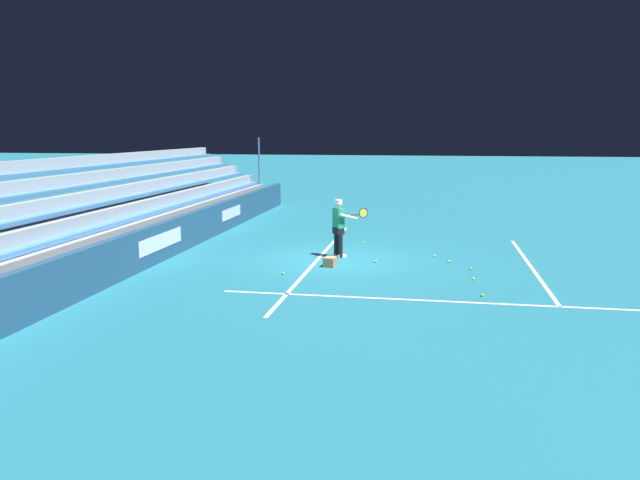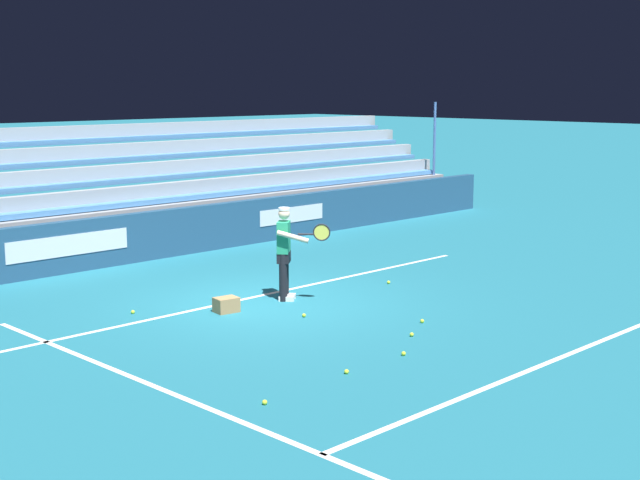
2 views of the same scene
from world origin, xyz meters
TOP-DOWN VIEW (x-y plane):
  - ground_plane at (0.00, 0.00)m, footprint 160.00×160.00m
  - court_baseline_white at (0.00, -0.50)m, footprint 12.00×0.10m
  - court_sideline_white at (4.11, 4.00)m, footprint 0.10×12.00m
  - court_service_line_white at (0.00, 5.50)m, footprint 8.22×0.10m
  - back_wall_sponsor_board at (-0.01, -4.96)m, footprint 26.24×0.25m
  - bleacher_stand at (0.00, -7.19)m, footprint 24.93×3.20m
  - tennis_player at (-0.38, 0.06)m, footprint 0.66×1.04m
  - ball_box_cardboard at (0.97, 0.01)m, footprint 0.44×0.36m
  - tennis_ball_midcourt at (0.26, 1.21)m, footprint 0.07×0.07m
  - tennis_ball_far_right at (3.54, 3.93)m, footprint 0.07×0.07m
  - tennis_ball_toward_net at (2.20, -1.04)m, footprint 0.07×0.07m
  - tennis_ball_far_left at (1.95, 3.82)m, footprint 0.07×0.07m
  - tennis_ball_near_player at (0.75, 3.83)m, footprint 0.07×0.07m
  - tennis_ball_stray_back at (-0.12, 3.27)m, footprint 0.07×0.07m
  - tennis_ball_by_box at (-0.88, 2.87)m, footprint 0.07×0.07m
  - tennis_ball_on_baseline at (-2.74, 0.53)m, footprint 0.07×0.07m

SIDE VIEW (x-z plane):
  - ground_plane at x=0.00m, z-range 0.00..0.00m
  - court_baseline_white at x=0.00m, z-range 0.00..0.01m
  - court_sideline_white at x=4.11m, z-range 0.00..0.01m
  - court_service_line_white at x=0.00m, z-range 0.00..0.01m
  - tennis_ball_midcourt at x=0.26m, z-range 0.00..0.07m
  - tennis_ball_far_right at x=3.54m, z-range 0.00..0.07m
  - tennis_ball_toward_net at x=2.20m, z-range 0.00..0.07m
  - tennis_ball_far_left at x=1.95m, z-range 0.00..0.07m
  - tennis_ball_near_player at x=0.75m, z-range 0.00..0.07m
  - tennis_ball_stray_back at x=-0.12m, z-range 0.00..0.07m
  - tennis_ball_by_box at x=-0.88m, z-range 0.00..0.07m
  - tennis_ball_on_baseline at x=-2.74m, z-range 0.00..0.07m
  - ball_box_cardboard at x=0.97m, z-range 0.00..0.26m
  - back_wall_sponsor_board at x=-0.01m, z-range 0.00..1.10m
  - bleacher_stand at x=0.00m, z-range -0.94..2.46m
  - tennis_player at x=-0.38m, z-range 0.04..1.75m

